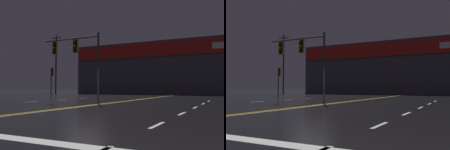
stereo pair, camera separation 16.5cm
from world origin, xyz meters
TOP-DOWN VIEW (x-y plane):
  - ground_plane at (0.00, 0.00)m, footprint 200.00×200.00m
  - road_markings at (1.31, -1.88)m, footprint 17.77×60.00m
  - traffic_signal_median at (-2.18, 1.96)m, footprint 4.69×0.36m
  - traffic_signal_corner_northwest at (-12.83, 12.16)m, footprint 0.42×0.36m
  - building_backdrop at (0.00, 31.34)m, footprint 37.24×10.23m
  - utility_pole_row at (-0.73, 23.53)m, footprint 46.58×0.26m

SIDE VIEW (x-z plane):
  - ground_plane at x=0.00m, z-range 0.00..0.00m
  - road_markings at x=1.31m, z-range 0.00..0.01m
  - traffic_signal_corner_northwest at x=-12.83m, z-range 0.84..4.43m
  - traffic_signal_median at x=-2.18m, z-range 1.25..6.06m
  - building_backdrop at x=0.00m, z-range 0.01..8.73m
  - utility_pole_row at x=-0.73m, z-range -0.11..10.74m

